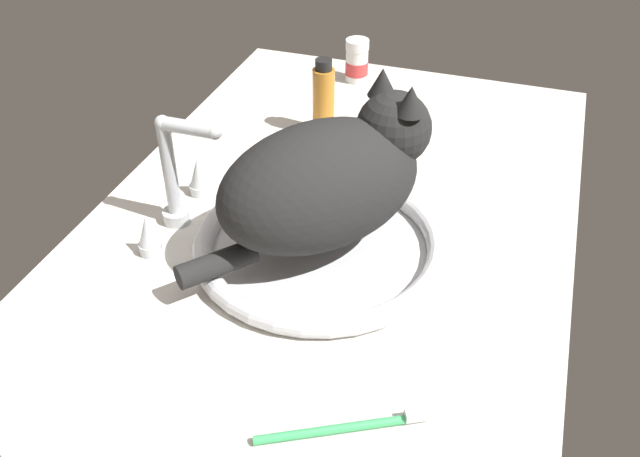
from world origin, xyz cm
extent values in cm
cube|color=silver|center=(0.00, 0.00, 1.50)|extent=(123.68, 69.59, 3.00)
torus|color=white|center=(-1.16, -0.85, 4.43)|extent=(35.30, 35.30, 2.87)
cylinder|color=white|center=(-1.16, -0.85, 3.30)|extent=(31.00, 31.00, 0.60)
cylinder|color=silver|center=(-1.16, 21.43, 3.95)|extent=(4.00, 4.00, 1.89)
cylinder|color=silver|center=(-1.16, 21.43, 12.13)|extent=(2.00, 2.00, 14.47)
sphere|color=silver|center=(-1.16, 21.43, 19.36)|extent=(2.20, 2.20, 2.20)
cylinder|color=silver|center=(-1.16, 17.59, 19.36)|extent=(2.00, 7.67, 2.00)
sphere|color=silver|center=(-1.16, 13.76, 19.36)|extent=(2.10, 2.10, 2.10)
cylinder|color=silver|center=(-8.85, 21.43, 3.80)|extent=(3.20, 3.20, 1.60)
cone|color=silver|center=(-8.85, 21.43, 6.87)|extent=(2.88, 2.88, 4.54)
cylinder|color=silver|center=(6.54, 21.43, 3.80)|extent=(3.20, 3.20, 1.60)
cone|color=silver|center=(6.54, 21.43, 6.87)|extent=(2.88, 2.88, 4.54)
ellipsoid|color=black|center=(-1.16, -0.85, 14.11)|extent=(33.52, 32.15, 16.49)
sphere|color=black|center=(7.67, -8.22, 19.13)|extent=(10.19, 10.19, 10.19)
cone|color=black|center=(9.63, -5.87, 24.61)|extent=(3.87, 3.87, 3.82)
cone|color=black|center=(5.71, -10.57, 24.61)|extent=(3.87, 3.87, 3.82)
ellipsoid|color=silver|center=(10.60, -10.67, 18.11)|extent=(5.09, 5.24, 3.26)
ellipsoid|color=silver|center=(6.56, -7.30, 13.29)|extent=(12.48, 12.71, 9.07)
cylinder|color=black|center=(-12.93, 8.98, 7.47)|extent=(10.17, 9.23, 3.20)
cylinder|color=#C67A23|center=(30.85, 9.23, 8.99)|extent=(3.83, 3.83, 11.97)
cylinder|color=black|center=(30.85, 9.23, 15.87)|extent=(2.87, 2.87, 1.80)
cylinder|color=white|center=(53.10, 9.60, 6.35)|extent=(4.41, 4.41, 6.70)
cylinder|color=#D13838|center=(53.10, 9.60, 5.81)|extent=(4.54, 4.54, 2.68)
cylinder|color=white|center=(53.10, 9.60, 10.64)|extent=(4.63, 4.63, 1.88)
cylinder|color=#3FB266|center=(-29.57, -11.48, 3.50)|extent=(8.50, 14.75, 1.00)
cube|color=white|center=(-25.15, -19.77, 4.10)|extent=(2.28, 2.86, 1.20)
camera|label=1|loc=(-72.94, -24.91, 64.65)|focal=39.19mm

